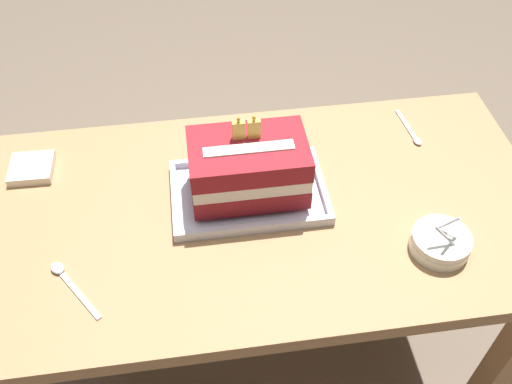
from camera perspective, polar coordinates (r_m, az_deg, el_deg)
ground_plane at (r=1.81m, az=0.51°, el=-17.25°), size 8.00×8.00×0.00m
dining_table at (r=1.27m, az=0.70°, el=-5.16°), size 1.20×0.62×0.75m
foil_tray at (r=1.20m, az=-0.74°, el=-0.14°), size 0.33×0.21×0.02m
birthday_cake at (r=1.14m, az=-0.78°, el=2.54°), size 0.24×0.15×0.18m
bowl_stack at (r=1.15m, az=18.19°, el=-4.87°), size 0.12×0.12×0.09m
serving_spoon_near_tray at (r=1.13m, az=-18.83°, el=-8.13°), size 0.11×0.14×0.01m
serving_spoon_by_bowls at (r=1.39m, az=15.59°, el=5.70°), size 0.03×0.13×0.01m
napkin_pile at (r=1.34m, az=-21.79°, el=2.25°), size 0.09×0.09×0.02m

